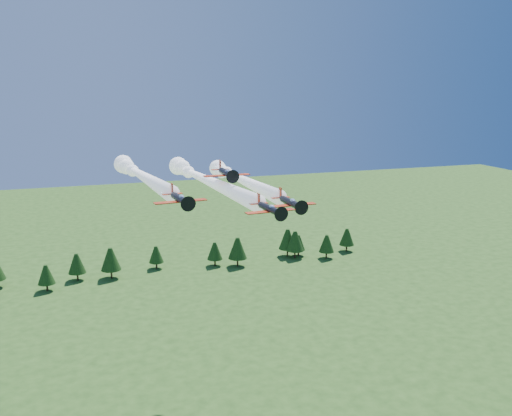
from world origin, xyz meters
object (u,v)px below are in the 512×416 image
object	(u,v)px
plane_left	(140,174)
plane_slot	(226,173)
plane_lead	(203,178)
plane_right	(238,178)

from	to	relation	value
plane_left	plane_slot	world-z (taller)	plane_slot
plane_lead	plane_slot	size ratio (longest dim) A/B	6.09
plane_right	plane_slot	distance (m)	23.04
plane_lead	plane_slot	bearing A→B (deg)	-88.57
plane_left	plane_right	distance (m)	20.84
plane_slot	plane_right	bearing A→B (deg)	68.91
plane_left	plane_right	bearing A→B (deg)	8.43
plane_right	plane_slot	xyz separation A→B (m)	(-8.39, -20.99, 4.43)
plane_right	plane_slot	size ratio (longest dim) A/B	5.77
plane_lead	plane_slot	xyz separation A→B (m)	(1.27, -11.10, 2.48)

